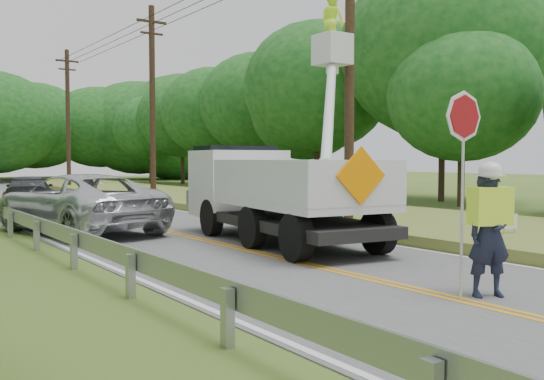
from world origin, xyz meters
TOP-DOWN VIEW (x-y plane):
  - ground at (0.00, 0.00)m, footprint 140.00×140.00m
  - road at (0.00, 14.00)m, footprint 7.20×96.00m
  - guardrail at (-4.02, 14.91)m, footprint 0.18×48.00m
  - utility_poles at (5.00, 17.02)m, footprint 1.60×43.30m
  - tall_grass_verge at (7.10, 14.00)m, footprint 7.00×96.00m
  - treeline_right at (15.88, 23.92)m, footprint 11.86×51.95m
  - flagger at (0.54, 0.80)m, footprint 1.21×0.72m
  - bucket_truck at (1.73, 8.71)m, footprint 5.04×7.60m
  - suv_silver at (-2.27, 12.76)m, footprint 4.00×6.68m
  - suv_darkgrey at (-1.31, 23.08)m, footprint 3.17×5.18m
  - yard_sign at (6.01, 4.06)m, footprint 0.54×0.10m

SIDE VIEW (x-z plane):
  - ground at x=0.00m, z-range 0.00..0.00m
  - road at x=0.00m, z-range 0.00..0.02m
  - tall_grass_verge at x=7.10m, z-range 0.00..0.30m
  - guardrail at x=-4.02m, z-range 0.17..0.94m
  - yard_sign at x=6.01m, z-range 0.17..0.96m
  - suv_darkgrey at x=-1.31m, z-range 0.02..1.42m
  - suv_silver at x=-2.27m, z-range 0.02..1.76m
  - flagger at x=0.54m, z-range -0.45..2.78m
  - bucket_truck at x=1.73m, z-range -1.95..5.17m
  - utility_poles at x=5.00m, z-range 0.27..10.27m
  - treeline_right at x=15.88m, z-range -0.03..12.37m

